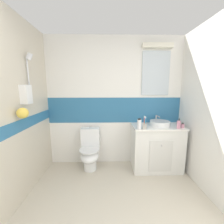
# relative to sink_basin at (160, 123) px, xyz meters

# --- Properties ---
(ground_plane) EXTENTS (3.20, 3.48, 0.04)m
(ground_plane) POSITION_rel_sink_basin_xyz_m (-0.82, -0.94, -0.92)
(ground_plane) COLOR beige
(wall_back_tiled) EXTENTS (3.20, 0.20, 2.50)m
(wall_back_tiled) POSITION_rel_sink_basin_xyz_m (-0.81, 0.31, 0.36)
(wall_back_tiled) COLOR white
(wall_back_tiled) RESTS_ON ground_plane
(vanity_cabinet) EXTENTS (0.91, 0.54, 0.85)m
(vanity_cabinet) POSITION_rel_sink_basin_xyz_m (-0.04, 0.01, -0.47)
(vanity_cabinet) COLOR silver
(vanity_cabinet) RESTS_ON ground_plane
(sink_basin) EXTENTS (0.36, 0.40, 0.17)m
(sink_basin) POSITION_rel_sink_basin_xyz_m (0.00, 0.00, 0.00)
(sink_basin) COLOR white
(sink_basin) RESTS_ON vanity_cabinet
(toilet) EXTENTS (0.37, 0.50, 0.79)m
(toilet) POSITION_rel_sink_basin_xyz_m (-1.30, 0.02, -0.54)
(toilet) COLOR white
(toilet) RESTS_ON ground_plane
(toothbrush_cup) EXTENTS (0.07, 0.07, 0.23)m
(toothbrush_cup) POSITION_rel_sink_basin_xyz_m (-0.33, -0.19, 0.01)
(toothbrush_cup) COLOR #B2ADA3
(toothbrush_cup) RESTS_ON vanity_cabinet
(soap_dispenser) EXTENTS (0.06, 0.06, 0.18)m
(soap_dispenser) POSITION_rel_sink_basin_xyz_m (0.26, -0.19, 0.02)
(soap_dispenser) COLOR pink
(soap_dispenser) RESTS_ON vanity_cabinet
(mouthwash_bottle) EXTENTS (0.07, 0.07, 0.18)m
(mouthwash_bottle) POSITION_rel_sink_basin_xyz_m (-0.42, -0.19, 0.04)
(mouthwash_bottle) COLOR white
(mouthwash_bottle) RESTS_ON vanity_cabinet
(perfume_flask_small) EXTENTS (0.05, 0.03, 0.09)m
(perfume_flask_small) POSITION_rel_sink_basin_xyz_m (0.34, -0.16, -0.01)
(perfume_flask_small) COLOR pink
(perfume_flask_small) RESTS_ON vanity_cabinet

